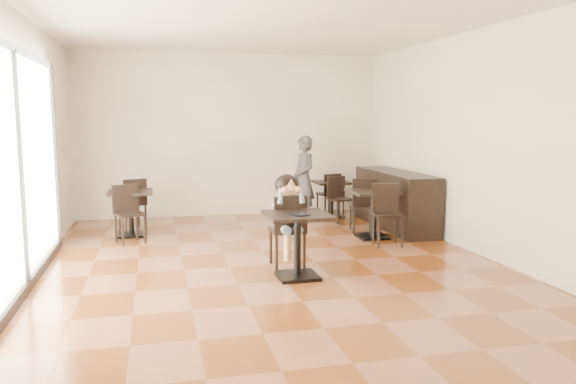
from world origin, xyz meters
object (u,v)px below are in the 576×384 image
object	(u,v)px
cafe_table_mid	(373,214)
chair_left_a	(132,204)
adult_patron	(304,179)
cafe_table_left	(131,213)
cafe_table_back	(331,199)
chair_back_a	(328,194)
chair_back_b	(341,199)
chair_mid_a	(362,204)
chair_mid_b	(388,215)
child_table	(297,246)
chair_left_b	(130,214)
child	(287,221)
child_chair	(287,230)

from	to	relation	value
cafe_table_mid	chair_left_a	world-z (taller)	chair_left_a
adult_patron	cafe_table_left	world-z (taller)	adult_patron
cafe_table_back	cafe_table_mid	bearing A→B (deg)	-88.58
chair_back_a	chair_back_b	world-z (taller)	same
chair_mid_a	chair_mid_b	world-z (taller)	same
child_table	chair_left_b	distance (m)	3.22
adult_patron	cafe_table_left	distance (m)	3.23
child_table	chair_mid_b	xyz separation A→B (m)	(1.79, 1.39, 0.07)
cafe_table_mid	chair_left_b	size ratio (longest dim) A/B	0.86
chair_mid_b	cafe_table_left	bearing A→B (deg)	166.68
child_table	chair_left_a	bearing A→B (deg)	120.23
adult_patron	cafe_table_left	size ratio (longest dim) A/B	2.13
cafe_table_mid	chair_left_b	world-z (taller)	chair_left_b
adult_patron	chair_left_b	xyz separation A→B (m)	(-3.14, -1.20, -0.35)
cafe_table_mid	cafe_table_back	xyz separation A→B (m)	(-0.05, 2.02, -0.04)
cafe_table_back	child	bearing A→B (deg)	-116.64
chair_back_b	chair_left_a	bearing A→B (deg)	165.37
cafe_table_left	chair_back_a	bearing A→B (deg)	17.04
child	chair_left_b	world-z (taller)	child
cafe_table_back	chair_left_a	world-z (taller)	chair_left_a
cafe_table_left	adult_patron	bearing A→B (deg)	11.72
child_table	adult_patron	distance (m)	3.83
chair_left_a	child_table	bearing A→B (deg)	99.15
child_chair	adult_patron	size ratio (longest dim) A/B	0.60
cafe_table_mid	chair_mid_a	size ratio (longest dim) A/B	0.83
child_chair	cafe_table_left	size ratio (longest dim) A/B	1.28
chair_left_b	chair_back_a	world-z (taller)	chair_left_b
chair_back_a	chair_mid_a	bearing A→B (deg)	80.41
child_chair	chair_left_b	size ratio (longest dim) A/B	1.06
chair_back_a	adult_patron	bearing A→B (deg)	25.75
child_chair	chair_left_b	bearing A→B (deg)	-42.64
child_chair	chair_back_b	xyz separation A→B (m)	(1.71, 2.86, -0.06)
cafe_table_mid	chair_back_b	world-z (taller)	chair_back_b
chair_back_a	chair_back_b	bearing A→B (deg)	77.64
child_table	cafe_table_back	world-z (taller)	child_table
adult_patron	chair_left_a	world-z (taller)	adult_patron
cafe_table_back	child_table	bearing A→B (deg)	-113.36
chair_mid_b	chair_back_b	xyz separation A→B (m)	(-0.08, 2.02, -0.05)
cafe_table_mid	chair_left_b	distance (m)	3.87
chair_mid_b	child_table	bearing A→B (deg)	-132.81
chair_left_b	adult_patron	bearing A→B (deg)	-0.12
child_table	chair_back_b	distance (m)	3.82
child_chair	chair_back_b	bearing A→B (deg)	-120.88
cafe_table_back	chair_mid_a	size ratio (longest dim) A/B	0.75
chair_mid_b	chair_left_b	xyz separation A→B (m)	(-3.87, 1.07, -0.01)
chair_back_b	cafe_table_left	bearing A→B (deg)	173.68
chair_mid_b	chair_left_b	world-z (taller)	chair_mid_b
chair_mid_a	chair_back_b	bearing A→B (deg)	-75.52
child_table	cafe_table_left	world-z (taller)	child_table
chair_left_b	chair_mid_a	bearing A→B (deg)	-20.67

